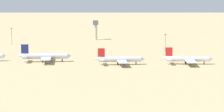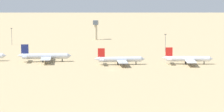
{
  "view_description": "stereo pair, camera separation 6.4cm",
  "coord_description": "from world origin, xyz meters",
  "px_view_note": "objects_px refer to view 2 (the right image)",
  "views": [
    {
      "loc": [
        37.24,
        -341.6,
        60.9
      ],
      "look_at": [
        -3.74,
        27.38,
        6.0
      ],
      "focal_mm": 80.84,
      "sensor_mm": 36.0,
      "label": 1
    },
    {
      "loc": [
        37.3,
        -341.6,
        60.9
      ],
      "look_at": [
        -3.74,
        27.38,
        6.0
      ],
      "focal_mm": 80.84,
      "sensor_mm": 36.0,
      "label": 2
    }
  ],
  "objects_px": {
    "parked_jet_navy_2": "(44,56)",
    "parked_jet_red_3": "(119,59)",
    "parked_jet_red_4": "(187,59)",
    "control_tower": "(96,28)",
    "light_pole_east": "(12,35)",
    "light_pole_mid": "(165,41)"
  },
  "relations": [
    {
      "from": "parked_jet_navy_2",
      "to": "light_pole_mid",
      "type": "xyz_separation_m",
      "value": [
        91.58,
        68.25,
        4.45
      ]
    },
    {
      "from": "parked_jet_red_3",
      "to": "light_pole_east",
      "type": "bearing_deg",
      "value": 126.17
    },
    {
      "from": "parked_jet_navy_2",
      "to": "light_pole_mid",
      "type": "distance_m",
      "value": 114.3
    },
    {
      "from": "control_tower",
      "to": "light_pole_mid",
      "type": "bearing_deg",
      "value": -48.42
    },
    {
      "from": "parked_jet_red_4",
      "to": "light_pole_mid",
      "type": "bearing_deg",
      "value": 98.28
    },
    {
      "from": "parked_jet_navy_2",
      "to": "control_tower",
      "type": "bearing_deg",
      "value": 72.25
    },
    {
      "from": "parked_jet_navy_2",
      "to": "parked_jet_red_3",
      "type": "distance_m",
      "value": 58.87
    },
    {
      "from": "parked_jet_red_3",
      "to": "parked_jet_red_4",
      "type": "relative_size",
      "value": 0.98
    },
    {
      "from": "light_pole_east",
      "to": "control_tower",
      "type": "bearing_deg",
      "value": 35.78
    },
    {
      "from": "parked_jet_red_4",
      "to": "light_pole_east",
      "type": "xyz_separation_m",
      "value": [
        -164.68,
        97.09,
        5.37
      ]
    },
    {
      "from": "parked_jet_navy_2",
      "to": "parked_jet_red_3",
      "type": "relative_size",
      "value": 1.1
    },
    {
      "from": "control_tower",
      "to": "light_pole_east",
      "type": "xyz_separation_m",
      "value": [
        -74.38,
        -53.6,
        -2.87
      ]
    },
    {
      "from": "parked_jet_red_4",
      "to": "light_pole_east",
      "type": "distance_m",
      "value": 191.25
    },
    {
      "from": "light_pole_mid",
      "to": "light_pole_east",
      "type": "distance_m",
      "value": 150.88
    },
    {
      "from": "parked_jet_red_3",
      "to": "light_pole_east",
      "type": "distance_m",
      "value": 155.62
    },
    {
      "from": "control_tower",
      "to": "parked_jet_red_3",
      "type": "bearing_deg",
      "value": -75.69
    },
    {
      "from": "parked_jet_navy_2",
      "to": "control_tower",
      "type": "distance_m",
      "value": 152.49
    },
    {
      "from": "parked_jet_red_4",
      "to": "light_pole_east",
      "type": "bearing_deg",
      "value": 143.91
    },
    {
      "from": "parked_jet_navy_2",
      "to": "parked_jet_red_4",
      "type": "bearing_deg",
      "value": -10.69
    },
    {
      "from": "control_tower",
      "to": "parked_jet_red_4",
      "type": "bearing_deg",
      "value": -59.07
    },
    {
      "from": "parked_jet_navy_2",
      "to": "parked_jet_red_4",
      "type": "relative_size",
      "value": 1.07
    },
    {
      "from": "parked_jet_red_4",
      "to": "control_tower",
      "type": "height_order",
      "value": "control_tower"
    }
  ]
}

